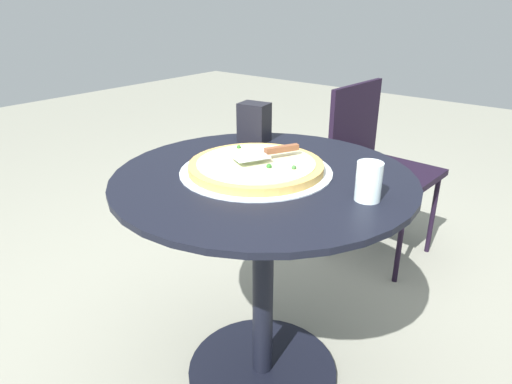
{
  "coord_description": "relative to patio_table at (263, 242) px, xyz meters",
  "views": [
    {
      "loc": [
        -0.97,
        -0.76,
        1.22
      ],
      "look_at": [
        0.01,
        0.03,
        0.68
      ],
      "focal_mm": 31.94,
      "sensor_mm": 36.0,
      "label": 1
    }
  ],
  "objects": [
    {
      "name": "pizza_on_tray",
      "position": [
        0.01,
        0.03,
        0.24
      ],
      "size": [
        0.45,
        0.45,
        0.05
      ],
      "color": "silver",
      "rests_on": "patio_table"
    },
    {
      "name": "pizza_server",
      "position": [
        0.04,
        0.02,
        0.28
      ],
      "size": [
        0.21,
        0.14,
        0.02
      ],
      "color": "silver",
      "rests_on": "pizza_on_tray"
    },
    {
      "name": "patio_table",
      "position": [
        0.0,
        0.0,
        0.0
      ],
      "size": [
        0.88,
        0.88,
        0.75
      ],
      "color": "black",
      "rests_on": "ground"
    },
    {
      "name": "patio_chair_near",
      "position": [
        1.02,
        0.11,
        -0.03
      ],
      "size": [
        0.45,
        0.45,
        0.84
      ],
      "color": "black",
      "rests_on": "ground"
    },
    {
      "name": "ground_plane",
      "position": [
        0.0,
        0.0,
        -0.52
      ],
      "size": [
        10.0,
        10.0,
        0.0
      ],
      "primitive_type": "plane",
      "color": "gray"
    },
    {
      "name": "drinking_cup",
      "position": [
        0.03,
        -0.31,
        0.27
      ],
      "size": [
        0.07,
        0.07,
        0.1
      ],
      "primitive_type": "cylinder",
      "color": "silver",
      "rests_on": "patio_table"
    },
    {
      "name": "napkin_dispenser",
      "position": [
        0.24,
        0.23,
        0.29
      ],
      "size": [
        0.09,
        0.11,
        0.14
      ],
      "primitive_type": "cube",
      "rotation": [
        0.0,
        0.0,
        4.89
      ],
      "color": "black",
      "rests_on": "patio_table"
    }
  ]
}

